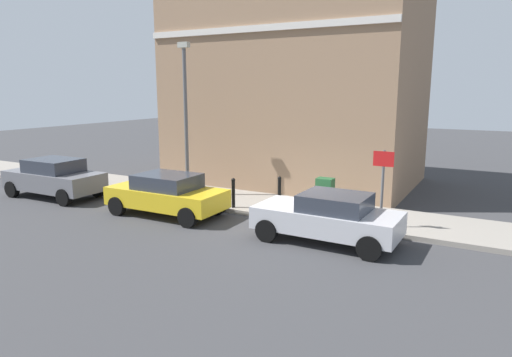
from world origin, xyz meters
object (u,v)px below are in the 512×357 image
object	(u,v)px
utility_cabinet	(325,196)
street_sign	(383,177)
car_yellow	(167,194)
bollard_far_kerb	(233,192)
car_silver	(328,217)
car_grey	(54,177)
bollard_near_cabinet	(279,190)
lamppost	(186,113)

from	to	relation	value
utility_cabinet	street_sign	size ratio (longest dim) A/B	0.50
car_yellow	bollard_far_kerb	world-z (taller)	car_yellow
car_silver	utility_cabinet	world-z (taller)	car_silver
car_grey	bollard_far_kerb	size ratio (longest dim) A/B	3.93
car_yellow	car_grey	bearing A→B (deg)	0.26
car_silver	utility_cabinet	xyz separation A→B (m)	(2.43, 1.00, -0.04)
utility_cabinet	bollard_near_cabinet	distance (m)	1.72
car_silver	utility_cabinet	distance (m)	2.63
car_silver	bollard_near_cabinet	world-z (taller)	car_silver
car_grey	street_sign	world-z (taller)	street_sign
car_silver	lamppost	distance (m)	7.43
car_silver	street_sign	xyz separation A→B (m)	(1.64, -1.04, 0.94)
utility_cabinet	bollard_far_kerb	xyz separation A→B (m)	(-0.95, 2.97, 0.02)
car_silver	bollard_far_kerb	xyz separation A→B (m)	(1.48, 3.98, -0.02)
street_sign	car_yellow	bearing A→B (deg)	103.47
car_grey	utility_cabinet	size ratio (longest dim) A/B	3.55
car_yellow	car_grey	xyz separation A→B (m)	(-0.08, 5.56, 0.05)
utility_cabinet	street_sign	xyz separation A→B (m)	(-0.79, -2.05, 0.98)
car_grey	lamppost	world-z (taller)	lamppost
car_yellow	utility_cabinet	xyz separation A→B (m)	(2.40, -4.69, -0.06)
car_silver	car_yellow	size ratio (longest dim) A/B	0.99
utility_cabinet	street_sign	distance (m)	2.40
utility_cabinet	bollard_near_cabinet	bearing A→B (deg)	86.67
street_sign	bollard_far_kerb	bearing A→B (deg)	91.88
car_yellow	utility_cabinet	distance (m)	5.27
bollard_near_cabinet	bollard_far_kerb	size ratio (longest dim) A/B	1.00
car_grey	lamppost	distance (m)	5.82
car_yellow	utility_cabinet	size ratio (longest dim) A/B	3.51
car_grey	lamppost	bearing A→B (deg)	-154.20
car_grey	utility_cabinet	world-z (taller)	car_grey
car_yellow	bollard_near_cabinet	size ratio (longest dim) A/B	3.89
car_grey	street_sign	bearing A→B (deg)	-173.16
bollard_far_kerb	lamppost	xyz separation A→B (m)	(0.84, 2.59, 2.60)
bollard_far_kerb	utility_cabinet	bearing A→B (deg)	-72.20
car_yellow	bollard_far_kerb	xyz separation A→B (m)	(1.45, -1.72, -0.03)
car_yellow	bollard_near_cabinet	world-z (taller)	car_yellow
car_silver	car_grey	size ratio (longest dim) A/B	0.98
car_silver	bollard_far_kerb	distance (m)	4.24
car_silver	street_sign	distance (m)	2.16
car_silver	car_yellow	xyz separation A→B (m)	(0.03, 5.70, 0.01)
car_silver	lamppost	xyz separation A→B (m)	(2.32, 6.57, 2.58)
car_yellow	car_silver	bearing A→B (deg)	179.15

